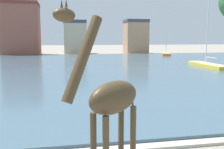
# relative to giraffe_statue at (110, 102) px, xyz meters

# --- Properties ---
(harbor_water) EXTENTS (87.83, 52.70, 0.25)m
(harbor_water) POSITION_rel_giraffe_statue_xyz_m (2.43, 28.96, -2.34)
(harbor_water) COLOR #3D5666
(harbor_water) RESTS_ON ground
(quay_edge_coping) EXTENTS (87.83, 0.50, 0.12)m
(quay_edge_coping) POSITION_rel_giraffe_statue_xyz_m (2.43, 2.36, -2.41)
(quay_edge_coping) COLOR #ADA89E
(quay_edge_coping) RESTS_ON ground
(giraffe_statue) EXTENTS (2.39, 2.06, 4.84)m
(giraffe_statue) POSITION_rel_giraffe_statue_xyz_m (0.00, 0.00, 0.00)
(giraffe_statue) COLOR #42331E
(giraffe_statue) RESTS_ON ground
(sailboat_yellow) EXTENTS (1.78, 9.04, 9.38)m
(sailboat_yellow) POSITION_rel_giraffe_statue_xyz_m (17.87, 25.55, -2.08)
(sailboat_yellow) COLOR gold
(sailboat_yellow) RESTS_ON ground
(sailboat_orange) EXTENTS (3.52, 6.44, 6.37)m
(sailboat_orange) POSITION_rel_giraffe_statue_xyz_m (21.68, 48.51, -2.06)
(sailboat_orange) COLOR orange
(sailboat_orange) RESTS_ON ground
(townhouse_end_terrace) EXTENTS (8.79, 7.57, 12.64)m
(townhouse_end_terrace) POSITION_rel_giraffe_statue_xyz_m (-11.47, 59.01, 3.87)
(townhouse_end_terrace) COLOR #8E5142
(townhouse_end_terrace) RESTS_ON ground
(townhouse_tall_gabled) EXTENTS (5.66, 7.85, 8.59)m
(townhouse_tall_gabled) POSITION_rel_giraffe_statue_xyz_m (1.52, 60.93, 1.84)
(townhouse_tall_gabled) COLOR #C6B293
(townhouse_tall_gabled) RESTS_ON ground
(townhouse_wide_warehouse) EXTENTS (5.89, 5.43, 8.93)m
(townhouse_wide_warehouse) POSITION_rel_giraffe_statue_xyz_m (17.58, 59.37, 2.01)
(townhouse_wide_warehouse) COLOR tan
(townhouse_wide_warehouse) RESTS_ON ground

